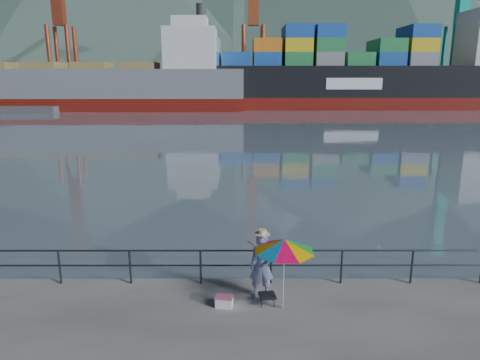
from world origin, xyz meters
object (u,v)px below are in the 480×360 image
Objects in this scene: beach_umbrella at (284,245)px; cooler_bag at (224,302)px; fisherman at (262,266)px; bulk_carrier at (111,86)px; container_ship at (356,76)px.

beach_umbrella is 4.65× the size of cooler_bag.
fisherman is 72.57m from bulk_carrier.
bulk_carrier is 0.78× the size of container_ship.
cooler_bag is at bearing -71.76° from bulk_carrier.
bulk_carrier is at bearing 109.33° from beach_umbrella.
container_ship is at bearing 81.43° from cooler_bag.
fisherman is 0.03× the size of container_ship.
beach_umbrella is (0.51, -0.58, 0.83)m from fisherman.
beach_umbrella is 2.19m from cooler_bag.
cooler_bag is 77.09m from container_ship.
container_ship is at bearing 5.70° from bulk_carrier.
fisherman is 0.03× the size of bulk_carrier.
beach_umbrella is at bearing -105.95° from container_ship.
fisherman is 1.13m from beach_umbrella.
fisherman is 1.34m from cooler_bag.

